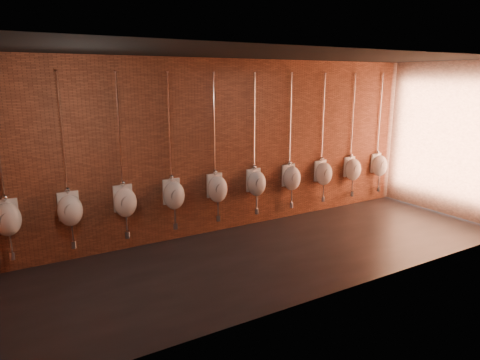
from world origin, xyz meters
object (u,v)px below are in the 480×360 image
object	(u,v)px
urinal_5	(256,183)
urinal_7	(324,173)
urinal_8	(353,169)
urinal_9	(379,165)
urinal_4	(217,188)
urinal_3	(174,194)
urinal_6	(292,177)
urinal_2	(125,201)
urinal_0	(7,218)
urinal_1	(70,209)

from	to	relation	value
urinal_5	urinal_7	xyz separation A→B (m)	(1.71, 0.00, 0.00)
urinal_7	urinal_8	distance (m)	0.86
urinal_9	urinal_4	bearing A→B (deg)	180.00
urinal_3	urinal_8	distance (m)	4.29
urinal_5	urinal_6	xyz separation A→B (m)	(0.86, 0.00, 0.00)
urinal_2	urinal_9	xyz separation A→B (m)	(6.00, 0.00, 0.00)
urinal_0	urinal_9	distance (m)	7.72
urinal_7	urinal_9	bearing A→B (deg)	0.00
urinal_1	urinal_6	world-z (taller)	same
urinal_1	urinal_9	world-z (taller)	same
urinal_0	urinal_9	world-z (taller)	same
urinal_8	urinal_9	distance (m)	0.86
urinal_4	urinal_6	xyz separation A→B (m)	(1.71, 0.00, 0.00)
urinal_0	urinal_2	xyz separation A→B (m)	(1.71, 0.00, 0.00)
urinal_2	urinal_7	distance (m)	4.29
urinal_3	urinal_8	world-z (taller)	same
urinal_7	urinal_8	world-z (taller)	same
urinal_4	urinal_8	world-z (taller)	same
urinal_2	urinal_6	world-z (taller)	same
urinal_4	urinal_6	distance (m)	1.71
urinal_2	urinal_5	xyz separation A→B (m)	(2.57, 0.00, 0.00)
urinal_5	urinal_8	distance (m)	2.57
urinal_2	urinal_8	world-z (taller)	same
urinal_0	urinal_1	distance (m)	0.86
urinal_7	urinal_9	distance (m)	1.71
urinal_6	urinal_9	size ratio (longest dim) A/B	1.00
urinal_2	urinal_5	size ratio (longest dim) A/B	1.00
urinal_1	urinal_2	distance (m)	0.86
urinal_3	urinal_2	bearing A→B (deg)	180.00
urinal_5	urinal_2	bearing A→B (deg)	180.00
urinal_4	urinal_5	world-z (taller)	same
urinal_4	urinal_8	size ratio (longest dim) A/B	1.00
urinal_4	urinal_5	size ratio (longest dim) A/B	1.00
urinal_5	urinal_7	size ratio (longest dim) A/B	1.00
urinal_3	urinal_6	xyz separation A→B (m)	(2.57, 0.00, 0.00)
urinal_2	urinal_6	bearing A→B (deg)	0.00
urinal_1	urinal_6	xyz separation A→B (m)	(4.29, 0.00, 0.00)
urinal_1	urinal_7	world-z (taller)	same
urinal_4	urinal_3	bearing A→B (deg)	180.00
urinal_7	urinal_3	bearing A→B (deg)	180.00
urinal_1	urinal_5	world-z (taller)	same
urinal_1	urinal_3	bearing A→B (deg)	0.00
urinal_1	urinal_3	xyz separation A→B (m)	(1.71, 0.00, 0.00)
urinal_2	urinal_7	size ratio (longest dim) A/B	1.00
urinal_0	urinal_1	world-z (taller)	same
urinal_8	urinal_5	bearing A→B (deg)	180.00
urinal_0	urinal_6	xyz separation A→B (m)	(5.14, 0.00, 0.00)
urinal_2	urinal_7	bearing A→B (deg)	0.00
urinal_0	urinal_1	size ratio (longest dim) A/B	1.00
urinal_6	urinal_1	bearing A→B (deg)	180.00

